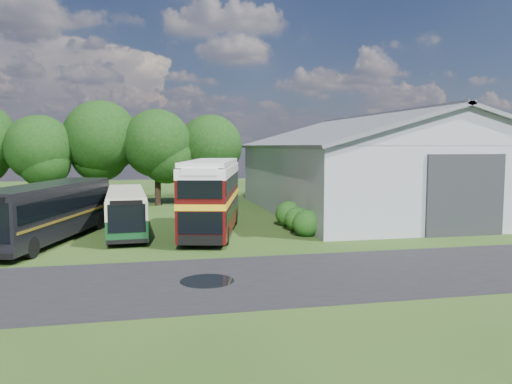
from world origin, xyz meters
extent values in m
plane|color=#1D3C13|center=(0.00, 0.00, 0.00)|extent=(120.00, 120.00, 0.00)
cube|color=black|center=(3.00, -3.00, 0.00)|extent=(60.00, 8.00, 0.02)
cylinder|color=black|center=(-1.50, -3.00, 0.00)|extent=(2.20, 2.20, 0.01)
cube|color=gray|center=(15.00, 16.00, 2.75)|extent=(18.00, 24.00, 5.50)
cube|color=#2D3033|center=(15.00, 3.92, 2.50)|extent=(5.20, 0.18, 5.00)
cylinder|color=black|center=(-13.00, 23.50, 1.53)|extent=(0.56, 0.56, 3.06)
sphere|color=black|center=(-13.00, 23.50, 5.27)|extent=(5.78, 5.78, 5.78)
cylinder|color=black|center=(-8.00, 24.80, 1.80)|extent=(0.56, 0.56, 3.60)
sphere|color=black|center=(-8.00, 24.80, 6.20)|extent=(6.80, 6.80, 6.80)
cylinder|color=black|center=(-3.00, 23.80, 1.66)|extent=(0.56, 0.56, 3.31)
sphere|color=black|center=(-3.00, 23.80, 5.70)|extent=(6.26, 6.26, 6.26)
cylinder|color=black|center=(2.00, 24.60, 1.58)|extent=(0.56, 0.56, 3.17)
sphere|color=black|center=(2.00, 24.60, 5.46)|extent=(5.98, 5.98, 5.98)
sphere|color=#194714|center=(5.60, 6.00, 0.00)|extent=(1.70, 1.70, 1.70)
sphere|color=#194714|center=(5.60, 8.00, 0.00)|extent=(1.60, 1.60, 1.60)
sphere|color=#194714|center=(5.60, 10.00, 0.00)|extent=(1.80, 1.80, 1.80)
cube|color=#0E3518|center=(-5.19, 9.19, 1.50)|extent=(2.78, 9.98, 2.46)
cube|color=#410A09|center=(0.06, 8.05, 2.46)|extent=(5.13, 11.04, 4.28)
cube|color=black|center=(-9.42, 7.31, 1.82)|extent=(6.01, 12.35, 3.00)
camera|label=1|loc=(-3.69, -22.79, 5.49)|focal=35.00mm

